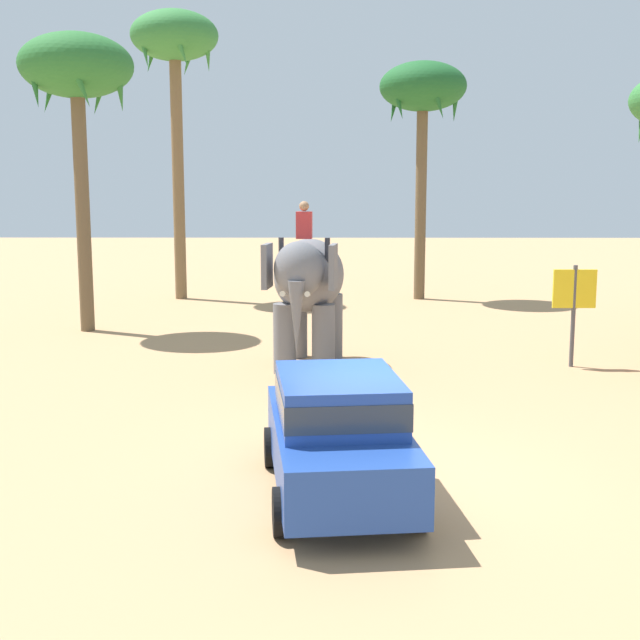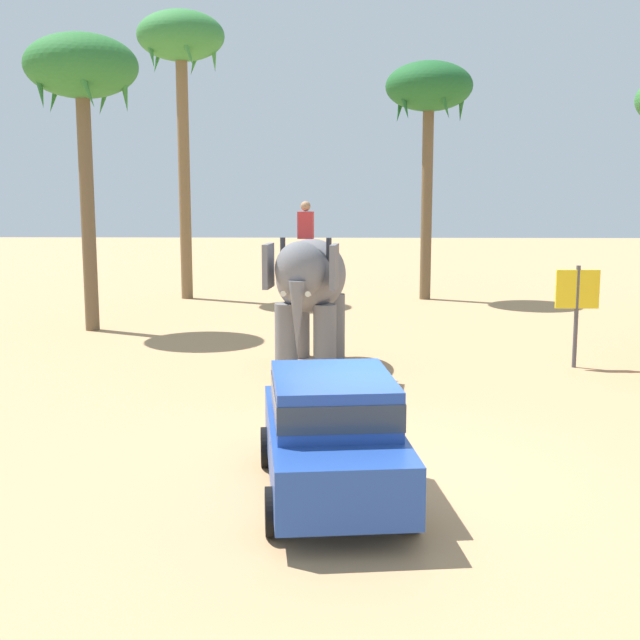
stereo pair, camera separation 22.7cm
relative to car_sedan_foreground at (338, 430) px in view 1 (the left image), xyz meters
name	(u,v)px [view 1 (the left image)]	position (x,y,z in m)	size (l,w,h in m)	color
ground_plane	(382,480)	(0.65, 0.63, -0.93)	(120.00, 120.00, 0.00)	tan
car_sedan_foreground	(338,430)	(0.00, 0.00, 0.00)	(2.22, 4.27, 1.70)	#23479E
elephant_with_mahout	(308,283)	(-0.59, 8.24, 1.06)	(1.95, 3.96, 3.88)	slate
palm_tree_behind_elephant	(175,48)	(-5.73, 20.59, 8.32)	(3.20, 3.20, 10.59)	brown
palm_tree_near_hut	(77,75)	(-7.23, 13.30, 6.40)	(3.20, 3.20, 8.49)	brown
palm_tree_left_of_road	(423,94)	(3.37, 20.58, 6.66)	(3.20, 3.20, 8.77)	brown
signboard_yellow	(574,296)	(5.62, 8.39, 0.76)	(1.00, 0.10, 2.40)	#4C4C51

